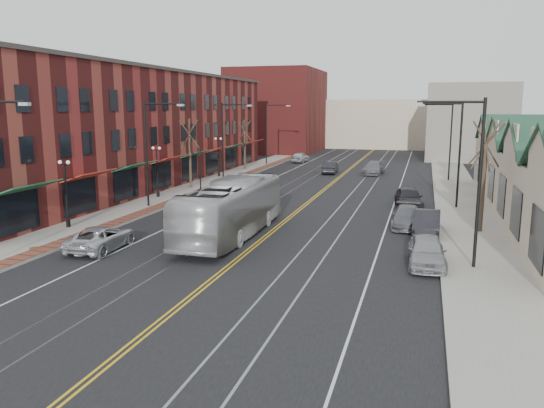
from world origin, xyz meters
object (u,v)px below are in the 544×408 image
Objects in this scene: parked_car_a at (427,251)px; parked_suv at (101,238)px; parked_car_d at (409,198)px; transit_bus at (232,209)px; parked_car_b at (427,223)px; parked_car_c at (407,217)px.

parked_suv is at bearing -176.81° from parked_car_a.
parked_car_d is at bearing 92.38° from parked_car_a.
parked_car_b is (11.30, 3.80, -0.96)m from transit_bus.
parked_car_c is at bearing 95.49° from parked_car_a.
transit_bus is 2.76× the size of parked_car_a.
parked_car_b is 2.15m from parked_car_c.
transit_bus is 2.54× the size of parked_car_d.
parked_car_d is (-0.13, 6.85, 0.14)m from parked_car_c.
parked_suv is at bearing -147.34° from parked_car_c.
parked_car_c is (-1.22, 1.76, -0.06)m from parked_car_b.
parked_car_c is 0.97× the size of parked_car_d.
transit_bus is 2.61× the size of parked_car_c.
parked_car_d is (-1.35, 15.45, 0.06)m from parked_car_a.
parked_car_d reaches higher than parked_suv.
transit_bus is 11.96m from parked_car_b.
parked_car_a is 0.99× the size of parked_car_b.
parked_car_b is 8.71m from parked_car_d.
parked_car_a is at bearing -177.62° from parked_suv.
transit_bus is at bearing 162.30° from parked_car_a.
parked_car_b is at bearing -156.83° from parked_suv.
parked_car_b is (0.00, 6.84, -0.02)m from parked_car_a.
parked_car_d reaches higher than parked_car_b.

